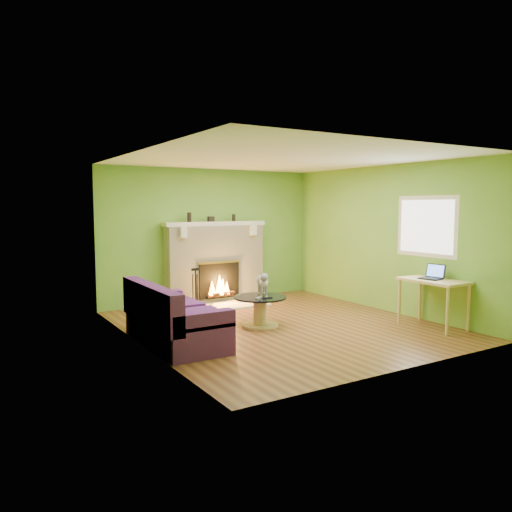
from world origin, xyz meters
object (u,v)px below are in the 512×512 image
(sofa, at_px, (172,320))
(coffee_table, at_px, (260,309))
(desk, at_px, (434,285))
(cat, at_px, (263,283))

(sofa, xyz_separation_m, coffee_table, (1.55, 0.21, -0.05))
(sofa, relative_size, desk, 1.85)
(coffee_table, relative_size, desk, 0.82)
(coffee_table, distance_m, desk, 2.72)
(cat, bearing_deg, desk, -7.98)
(sofa, distance_m, desk, 4.02)
(coffee_table, height_order, cat, cat)
(sofa, height_order, coffee_table, sofa)
(cat, bearing_deg, coffee_table, -121.28)
(coffee_table, distance_m, cat, 0.41)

